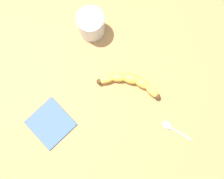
% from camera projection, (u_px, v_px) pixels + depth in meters
% --- Properties ---
extents(wooden_tabletop, '(1.20, 1.20, 0.03)m').
position_uv_depth(wooden_tabletop, '(128.00, 77.00, 0.87)').
color(wooden_tabletop, '#B7844B').
rests_on(wooden_tabletop, ground).
extents(banana, '(0.22, 0.07, 0.04)m').
position_uv_depth(banana, '(130.00, 82.00, 0.83)').
color(banana, yellow).
rests_on(banana, wooden_tabletop).
extents(smoothie_glass, '(0.10, 0.10, 0.09)m').
position_uv_depth(smoothie_glass, '(91.00, 25.00, 0.84)').
color(smoothie_glass, silver).
rests_on(smoothie_glass, wooden_tabletop).
extents(teaspoon, '(0.11, 0.05, 0.01)m').
position_uv_depth(teaspoon, '(169.00, 126.00, 0.82)').
color(teaspoon, silver).
rests_on(teaspoon, wooden_tabletop).
extents(folded_napkin, '(0.18, 0.18, 0.01)m').
position_uv_depth(folded_napkin, '(51.00, 123.00, 0.82)').
color(folded_napkin, slate).
rests_on(folded_napkin, wooden_tabletop).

